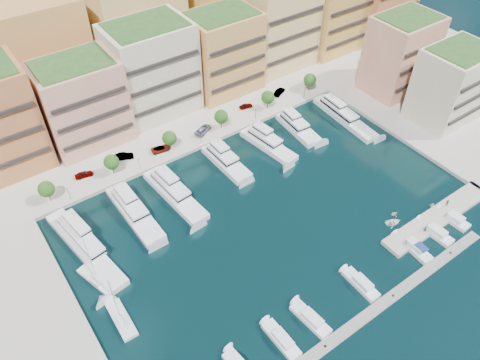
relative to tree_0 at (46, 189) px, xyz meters
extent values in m
plane|color=black|center=(40.00, -33.50, -4.74)|extent=(400.00, 400.00, 0.00)
cube|color=#9E998E|center=(40.00, 28.50, -4.74)|extent=(220.00, 64.00, 2.00)
cube|color=#9E998E|center=(102.00, -41.50, -4.74)|extent=(34.00, 76.00, 2.00)
cube|color=#213817|center=(40.00, 76.50, -4.74)|extent=(240.00, 40.00, 58.00)
cube|color=gray|center=(37.00, -63.50, -4.74)|extent=(72.00, 2.20, 0.35)
cube|color=#9E998E|center=(70.00, -55.50, -4.74)|extent=(32.00, 5.00, 2.00)
cube|color=black|center=(-4.00, 10.25, 9.26)|extent=(18.40, 0.50, 0.90)
cube|color=#DFA67C|center=(17.00, 16.50, 7.26)|extent=(20.00, 15.00, 22.00)
cube|color=black|center=(17.00, 8.75, 7.26)|extent=(18.40, 0.50, 0.90)
cube|color=#234A1D|center=(17.00, 16.50, 18.66)|extent=(17.60, 13.20, 0.80)
cube|color=beige|center=(38.00, 18.50, 8.76)|extent=(22.00, 16.00, 25.00)
cube|color=black|center=(38.00, 10.25, 8.76)|extent=(20.24, 0.50, 0.90)
cube|color=#234A1D|center=(38.00, 18.50, 21.66)|extent=(19.36, 14.08, 0.80)
cube|color=#CA8A4B|center=(60.00, 16.50, 7.76)|extent=(20.00, 15.00, 23.00)
cube|color=black|center=(60.00, 8.75, 7.76)|extent=(18.40, 0.50, 0.90)
cube|color=#234A1D|center=(60.00, 16.50, 19.66)|extent=(17.60, 13.20, 0.80)
cube|color=#DEC076|center=(82.00, 18.50, 9.26)|extent=(22.00, 16.00, 26.00)
cube|color=black|center=(82.00, 10.25, 9.26)|extent=(20.24, 0.50, 0.90)
cube|color=gold|center=(104.00, 16.50, 7.26)|extent=(20.00, 15.00, 22.00)
cube|color=black|center=(104.00, 8.75, 7.26)|extent=(18.40, 0.50, 0.90)
cube|color=#B16F3B|center=(124.00, 14.50, 8.26)|extent=(22.00, 16.00, 24.00)
cube|color=black|center=(124.00, 6.25, 8.26)|extent=(20.24, 0.50, 0.90)
cube|color=#DFA67C|center=(102.00, -13.50, 7.26)|extent=(18.00, 14.00, 22.00)
cube|color=black|center=(102.00, -20.75, 7.26)|extent=(16.56, 0.50, 0.90)
cube|color=#234A1D|center=(102.00, -13.50, 18.66)|extent=(15.84, 12.32, 0.80)
cube|color=beige|center=(102.00, -31.50, 6.26)|extent=(18.00, 14.00, 20.00)
cube|color=black|center=(102.00, -38.75, 6.26)|extent=(16.56, 0.50, 0.90)
cube|color=#234A1D|center=(102.00, -31.50, 16.66)|extent=(15.84, 12.32, 0.80)
cube|color=#CA8A4B|center=(15.00, 40.50, 11.26)|extent=(26.00, 18.00, 30.00)
cube|color=#DEC076|center=(45.00, 40.50, 11.26)|extent=(26.00, 18.00, 30.00)
cube|color=gold|center=(75.00, 40.50, 11.26)|extent=(26.00, 18.00, 30.00)
cylinder|color=#473323|center=(0.00, 0.00, -2.24)|extent=(0.24, 0.24, 3.00)
sphere|color=#183F12|center=(0.00, 0.00, 0.01)|extent=(3.80, 3.80, 3.80)
cylinder|color=#473323|center=(16.00, 0.00, -2.24)|extent=(0.24, 0.24, 3.00)
sphere|color=#183F12|center=(16.00, 0.00, 0.01)|extent=(3.80, 3.80, 3.80)
cylinder|color=#473323|center=(32.00, 0.00, -2.24)|extent=(0.24, 0.24, 3.00)
sphere|color=#183F12|center=(32.00, 0.00, 0.01)|extent=(3.80, 3.80, 3.80)
cylinder|color=#473323|center=(48.00, 0.00, -2.24)|extent=(0.24, 0.24, 3.00)
sphere|color=#183F12|center=(48.00, 0.00, 0.01)|extent=(3.80, 3.80, 3.80)
cylinder|color=#473323|center=(64.00, 0.00, -2.24)|extent=(0.24, 0.24, 3.00)
sphere|color=#183F12|center=(64.00, 0.00, 0.01)|extent=(3.80, 3.80, 3.80)
cylinder|color=#473323|center=(80.00, 0.00, -2.24)|extent=(0.24, 0.24, 3.00)
sphere|color=#183F12|center=(80.00, 0.00, 0.01)|extent=(3.80, 3.80, 3.80)
cylinder|color=black|center=(4.00, -2.30, -1.74)|extent=(0.10, 0.10, 4.00)
sphere|color=#FFF2CC|center=(4.00, -2.30, 0.31)|extent=(0.30, 0.30, 0.30)
cylinder|color=black|center=(22.00, -2.30, -1.74)|extent=(0.10, 0.10, 4.00)
sphere|color=#FFF2CC|center=(22.00, -2.30, 0.31)|extent=(0.30, 0.30, 0.30)
cylinder|color=black|center=(40.00, -2.30, -1.74)|extent=(0.10, 0.10, 4.00)
sphere|color=#FFF2CC|center=(40.00, -2.30, 0.31)|extent=(0.30, 0.30, 0.30)
cylinder|color=black|center=(58.00, -2.30, -1.74)|extent=(0.10, 0.10, 4.00)
sphere|color=#FFF2CC|center=(58.00, -2.30, 0.31)|extent=(0.30, 0.30, 0.30)
cylinder|color=black|center=(76.00, -2.30, -1.74)|extent=(0.10, 0.10, 4.00)
sphere|color=#FFF2CC|center=(76.00, -2.30, 0.31)|extent=(0.30, 0.30, 0.30)
cube|color=silver|center=(1.21, -17.97, -4.39)|extent=(8.11, 27.26, 2.30)
cube|color=silver|center=(1.21, -15.27, -2.34)|extent=(5.59, 15.16, 1.80)
cube|color=black|center=(1.21, -15.27, -2.34)|extent=(5.66, 15.23, 0.55)
cube|color=silver|center=(1.21, -13.12, -0.74)|extent=(3.68, 8.36, 1.40)
cylinder|color=#B2B2B7|center=(1.21, -11.50, 0.86)|extent=(0.14, 0.14, 1.80)
cube|color=silver|center=(14.28, -14.90, -4.39)|extent=(5.20, 20.87, 2.30)
cube|color=silver|center=(14.28, -12.82, -2.34)|extent=(4.18, 11.50, 1.80)
cube|color=black|center=(14.28, -12.82, -2.34)|extent=(4.24, 11.56, 0.55)
cube|color=silver|center=(14.28, -11.16, -0.74)|extent=(3.03, 6.28, 1.40)
cylinder|color=#B2B2B7|center=(14.28, -9.91, 0.86)|extent=(0.14, 0.14, 1.80)
cube|color=black|center=(14.28, -14.90, -4.84)|extent=(5.26, 20.93, 0.35)
cube|color=silver|center=(24.67, -15.12, -4.39)|extent=(6.32, 21.54, 2.30)
cube|color=silver|center=(24.67, -13.00, -2.34)|extent=(4.75, 11.95, 1.80)
cube|color=black|center=(24.67, -13.00, -2.34)|extent=(4.81, 12.01, 0.55)
cube|color=silver|center=(24.67, -11.30, -0.74)|extent=(3.31, 6.57, 1.40)
cylinder|color=#B2B2B7|center=(24.67, -10.02, 0.86)|extent=(0.14, 0.14, 1.80)
cube|color=silver|center=(41.12, -12.51, -4.39)|extent=(5.14, 16.13, 2.30)
cube|color=silver|center=(41.12, -10.91, -2.34)|extent=(4.12, 8.90, 1.80)
cube|color=black|center=(41.12, -10.91, -2.34)|extent=(4.18, 8.96, 0.55)
cube|color=silver|center=(41.12, -9.63, -0.74)|extent=(2.98, 4.87, 1.40)
cylinder|color=#B2B2B7|center=(41.12, -8.67, 0.86)|extent=(0.14, 0.14, 1.80)
cube|color=silver|center=(54.06, -13.33, -4.39)|extent=(6.62, 18.09, 2.30)
cube|color=silver|center=(54.06, -11.57, -2.34)|extent=(4.81, 10.10, 1.80)
cube|color=black|center=(54.06, -11.57, -2.34)|extent=(4.87, 10.17, 0.55)
cube|color=silver|center=(54.06, -10.15, -0.74)|extent=(3.28, 5.60, 1.40)
cylinder|color=#B2B2B7|center=(54.06, -9.09, 0.86)|extent=(0.14, 0.14, 1.80)
cube|color=black|center=(54.06, -13.33, -4.84)|extent=(6.68, 18.14, 0.35)
cube|color=silver|center=(65.30, -12.36, -4.39)|extent=(6.09, 16.08, 2.30)
cube|color=silver|center=(65.30, -10.79, -2.34)|extent=(4.61, 8.95, 1.80)
cube|color=black|center=(65.30, -10.79, -2.34)|extent=(4.68, 9.02, 0.55)
cube|color=silver|center=(65.30, -9.53, -0.74)|extent=(3.23, 4.95, 1.40)
cylinder|color=#B2B2B7|center=(65.30, -8.59, 0.86)|extent=(0.14, 0.14, 1.80)
cube|color=silver|center=(79.32, -16.20, -4.39)|extent=(5.85, 23.63, 2.30)
cube|color=silver|center=(79.32, -13.86, -2.34)|extent=(4.38, 13.07, 1.80)
cube|color=black|center=(79.32, -13.86, -2.34)|extent=(4.44, 13.14, 0.55)
cube|color=silver|center=(79.32, -11.99, -0.74)|extent=(3.05, 7.17, 1.40)
cylinder|color=#B2B2B7|center=(79.32, -10.58, 0.86)|extent=(0.14, 0.14, 1.80)
cube|color=black|center=(13.32, -56.86, -3.44)|extent=(1.77, 0.28, 0.55)
cube|color=white|center=(22.27, -58.00, -4.49)|extent=(2.73, 8.60, 1.40)
cube|color=white|center=(22.27, -58.43, -3.19)|extent=(2.09, 4.14, 1.10)
cube|color=black|center=(22.27, -56.72, -3.44)|extent=(1.88, 0.13, 0.55)
cube|color=white|center=(29.34, -58.00, -4.49)|extent=(3.44, 8.79, 1.40)
cube|color=white|center=(29.34, -58.43, -3.19)|extent=(2.46, 4.29, 1.10)
cube|color=black|center=(29.34, -56.71, -3.44)|extent=(1.94, 0.27, 0.55)
cube|color=white|center=(42.68, -58.00, -4.49)|extent=(2.70, 8.34, 1.40)
cube|color=white|center=(42.68, -58.42, -3.19)|extent=(2.08, 4.01, 1.10)
cube|color=black|center=(42.68, -56.75, -3.44)|extent=(1.87, 0.12, 0.55)
cube|color=white|center=(58.60, -58.00, -4.49)|extent=(3.23, 8.93, 1.40)
cube|color=white|center=(58.60, -58.44, -3.19)|extent=(2.34, 4.34, 1.10)
cube|color=black|center=(58.60, -56.68, -3.44)|extent=(1.90, 0.23, 0.55)
cube|color=navy|center=(58.60, -59.58, -2.59)|extent=(2.02, 2.75, 0.12)
cube|color=white|center=(65.71, -58.00, -4.49)|extent=(3.10, 8.47, 1.40)
cube|color=white|center=(65.71, -58.42, -3.19)|extent=(2.31, 4.10, 1.10)
cube|color=black|center=(65.71, -56.75, -3.44)|extent=(1.97, 0.19, 0.55)
cube|color=white|center=(72.30, -58.00, -4.49)|extent=(3.11, 7.40, 1.40)
cube|color=white|center=(72.30, -58.36, -3.19)|extent=(2.32, 3.59, 1.10)
cube|color=black|center=(72.30, -56.91, -3.44)|extent=(1.99, 0.20, 0.55)
cube|color=silver|center=(0.22, -26.45, -4.54)|extent=(5.38, 10.12, 1.20)
cube|color=silver|center=(0.22, -27.42, -3.64)|extent=(2.25, 2.80, 0.60)
cylinder|color=#B2B2B7|center=(0.22, -25.96, 2.06)|extent=(0.14, 0.14, 12.00)
cylinder|color=#B2B2B7|center=(0.22, -27.91, -2.94)|extent=(1.35, 4.24, 0.10)
cube|color=silver|center=(0.38, -37.46, -4.54)|extent=(2.98, 9.03, 1.20)
cube|color=silver|center=(0.38, -38.35, -3.64)|extent=(1.72, 2.28, 0.60)
cylinder|color=#B2B2B7|center=(0.38, -37.01, 2.06)|extent=(0.14, 0.14, 12.00)
cylinder|color=#B2B2B7|center=(0.38, -38.80, -2.94)|extent=(0.18, 4.04, 0.10)
imported|color=white|center=(60.63, -50.68, -4.37)|extent=(4.22, 3.52, 0.75)
imported|color=beige|center=(62.79, -49.07, -4.29)|extent=(1.94, 1.74, 0.91)
imported|color=beige|center=(72.06, -52.46, -4.30)|extent=(2.13, 2.00, 0.89)
imported|color=gray|center=(9.52, 3.21, -3.02)|extent=(4.52, 2.51, 1.46)
imported|color=gray|center=(20.41, 3.66, -2.94)|extent=(5.18, 3.37, 1.61)
imported|color=gray|center=(29.65, 0.93, -3.04)|extent=(5.33, 3.03, 1.40)
imported|color=gray|center=(42.75, 1.23, -2.90)|extent=(6.30, 4.57, 1.69)
imported|color=gray|center=(59.04, 3.77, -3.07)|extent=(4.17, 2.22, 1.35)
imported|color=gray|center=(71.44, 3.72, -2.95)|extent=(5.10, 3.55, 1.59)
imported|color=#293252|center=(63.55, -56.78, -2.94)|extent=(0.51, 0.66, 1.60)
imported|color=#4B3A2D|center=(74.08, -54.52, -2.92)|extent=(0.98, 0.89, 1.64)
camera|label=1|loc=(-7.54, -87.07, 75.43)|focal=35.00mm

